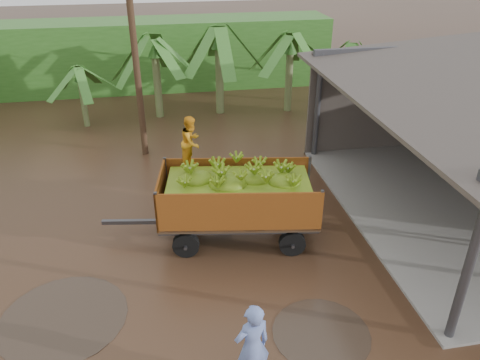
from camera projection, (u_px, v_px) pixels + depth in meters
name	position (u px, v px, depth m)	size (l,w,h in m)	color
ground	(191.00, 259.00, 12.59)	(100.00, 100.00, 0.00)	black
hedge_north	(127.00, 55.00, 25.28)	(22.00, 3.00, 3.60)	#2D661E
banana_trailer	(237.00, 196.00, 12.95)	(6.12, 2.73, 3.48)	#AC5A18
man_blue	(252.00, 347.00, 8.71)	(0.72, 0.47, 1.98)	#677BBB
utility_pole	(134.00, 48.00, 16.56)	(1.20, 0.24, 8.13)	#47301E
banana_plants	(34.00, 122.00, 16.53)	(23.50, 20.70, 4.15)	#2D661E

